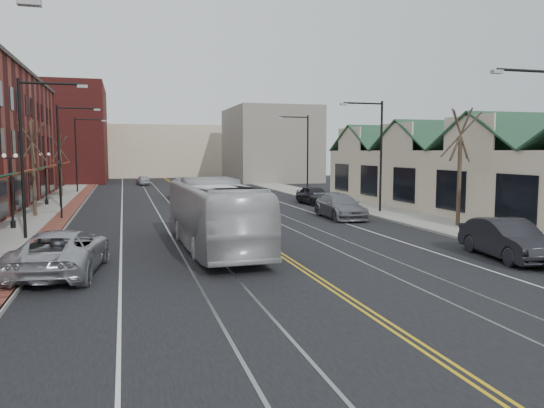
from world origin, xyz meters
TOP-DOWN VIEW (x-y plane):
  - ground at (0.00, 0.00)m, footprint 160.00×160.00m
  - sidewalk_left at (-12.00, 20.00)m, footprint 4.00×120.00m
  - sidewalk_right at (12.00, 20.00)m, footprint 4.00×120.00m
  - building_right at (18.00, 20.00)m, footprint 8.00×36.00m
  - backdrop_left at (-16.00, 70.00)m, footprint 14.00×18.00m
  - backdrop_mid at (0.00, 85.00)m, footprint 22.00×14.00m
  - backdrop_right at (15.00, 65.00)m, footprint 12.00×16.00m
  - streetlight_l_1 at (-11.05, 16.00)m, footprint 3.33×0.25m
  - streetlight_l_2 at (-11.05, 32.00)m, footprint 3.33×0.25m
  - streetlight_l_3 at (-11.05, 48.00)m, footprint 3.33×0.25m
  - streetlight_r_0 at (11.05, 6.00)m, footprint 3.33×0.25m
  - streetlight_r_1 at (11.05, 22.00)m, footprint 3.33×0.25m
  - streetlight_r_2 at (11.05, 38.00)m, footprint 3.33×0.25m
  - lamppost_l_2 at (-12.80, 20.00)m, footprint 0.84×0.28m
  - lamppost_l_3 at (-12.80, 34.00)m, footprint 0.84×0.28m
  - tree_left_near at (-12.50, 26.00)m, footprint 1.78×1.37m
  - tree_left_far at (-12.50, 42.00)m, footprint 1.66×1.28m
  - tree_right_mid at (12.50, 14.00)m, footprint 1.90×1.46m
  - traffic_signal at (-10.60, 24.00)m, footprint 0.18×0.15m
  - transit_bus at (-2.60, 11.07)m, footprint 3.08×11.79m
  - parked_suv at (-8.89, 7.60)m, footprint 3.49×6.34m
  - parked_car_b at (8.96, 5.50)m, footprint 2.45×5.35m
  - parked_car_c at (7.50, 20.00)m, footprint 2.42×5.68m
  - parked_car_d at (9.05, 29.29)m, footprint 2.22×4.81m
  - distant_car_left at (-1.33, 38.13)m, footprint 1.87×4.77m
  - distant_car_right at (3.56, 41.70)m, footprint 2.14×4.78m
  - distant_car_far at (-4.09, 59.85)m, footprint 1.97×4.02m

SIDE VIEW (x-z plane):
  - ground at x=0.00m, z-range 0.00..0.00m
  - sidewalk_left at x=-12.00m, z-range 0.00..0.15m
  - sidewalk_right at x=12.00m, z-range 0.00..0.15m
  - distant_car_far at x=-4.09m, z-range 0.00..1.32m
  - distant_car_right at x=3.56m, z-range 0.00..1.36m
  - distant_car_left at x=-1.33m, z-range 0.00..1.55m
  - parked_car_d at x=9.05m, z-range 0.00..1.59m
  - parked_car_c at x=7.50m, z-range 0.00..1.63m
  - parked_suv at x=-8.89m, z-range 0.00..1.68m
  - parked_car_b at x=8.96m, z-range 0.00..1.70m
  - transit_bus at x=-2.60m, z-range 0.00..3.26m
  - lamppost_l_2 at x=-12.80m, z-range 0.07..4.34m
  - lamppost_l_3 at x=-12.80m, z-range 0.07..4.34m
  - building_right at x=18.00m, z-range 0.00..4.60m
  - traffic_signal at x=-10.60m, z-range 0.45..4.25m
  - tree_left_far at x=-12.50m, z-range 0.26..6.29m
  - tree_left_near at x=-12.50m, z-range 0.27..6.75m
  - tree_right_mid at x=12.50m, z-range 0.28..7.22m
  - backdrop_mid at x=0.00m, z-range 0.00..9.00m
  - streetlight_l_1 at x=-11.05m, z-range 1.03..9.03m
  - streetlight_l_2 at x=-11.05m, z-range 1.03..9.03m
  - streetlight_l_3 at x=-11.05m, z-range 1.03..9.03m
  - streetlight_r_0 at x=11.05m, z-range 1.03..9.03m
  - streetlight_r_1 at x=11.05m, z-range 1.03..9.03m
  - streetlight_r_2 at x=11.05m, z-range 1.03..9.03m
  - backdrop_right at x=15.00m, z-range 0.00..11.00m
  - backdrop_left at x=-16.00m, z-range 0.00..14.00m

